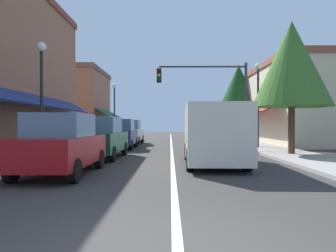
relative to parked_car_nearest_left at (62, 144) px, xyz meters
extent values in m
plane|color=#33302D|center=(3.24, 12.27, -0.88)|extent=(80.00, 80.00, 0.00)
cube|color=#A39E99|center=(-2.26, 12.27, -0.82)|extent=(2.60, 56.00, 0.12)
cube|color=gray|center=(8.74, 12.27, -0.82)|extent=(2.60, 56.00, 0.12)
cube|color=silver|center=(3.24, 12.27, -0.88)|extent=(0.14, 52.00, 0.01)
cube|color=slate|center=(-3.62, 6.27, 0.52)|extent=(0.08, 10.64, 1.80)
cube|color=navy|center=(-3.01, 6.27, 1.72)|extent=(1.27, 11.76, 0.73)
cube|color=slate|center=(-3.62, 9.35, 5.01)|extent=(0.08, 1.10, 1.30)
cube|color=beige|center=(12.22, 14.27, 1.93)|extent=(4.36, 10.00, 5.62)
cube|color=brown|center=(12.22, 14.27, 4.94)|extent=(4.56, 10.20, 0.40)
cube|color=slate|center=(10.10, 14.27, 0.52)|extent=(0.08, 7.60, 1.80)
cube|color=maroon|center=(9.49, 14.27, 1.72)|extent=(1.27, 8.40, 0.73)
cube|color=slate|center=(10.10, 12.07, 3.17)|extent=(0.08, 1.10, 1.30)
cube|color=slate|center=(10.10, 16.47, 3.17)|extent=(0.08, 1.10, 1.30)
cube|color=#8E5B42|center=(-5.80, 22.27, 2.34)|extent=(4.49, 8.00, 6.44)
cube|color=brown|center=(-5.80, 22.27, 5.76)|extent=(4.69, 8.20, 0.40)
cube|color=slate|center=(-3.62, 22.27, 0.52)|extent=(0.08, 6.08, 1.80)
cube|color=#194C2D|center=(-3.01, 22.27, 1.72)|extent=(1.27, 6.72, 0.73)
cube|color=slate|center=(-3.62, 20.51, 3.76)|extent=(0.08, 1.10, 1.30)
cube|color=slate|center=(-3.62, 24.03, 3.76)|extent=(0.08, 1.10, 1.30)
cube|color=maroon|center=(0.00, 0.03, -0.17)|extent=(1.75, 4.11, 0.80)
cube|color=slate|center=(0.00, -0.07, 0.56)|extent=(1.53, 2.01, 0.66)
cylinder|color=black|center=(-0.78, 1.38, -0.57)|extent=(0.20, 0.62, 0.62)
cylinder|color=black|center=(0.80, 1.37, -0.57)|extent=(0.20, 0.62, 0.62)
cylinder|color=black|center=(-0.80, -1.32, -0.57)|extent=(0.20, 0.62, 0.62)
cylinder|color=black|center=(0.78, -1.33, -0.57)|extent=(0.20, 0.62, 0.62)
cube|color=#0F4C33|center=(0.16, 4.44, -0.17)|extent=(1.83, 4.14, 0.80)
cube|color=slate|center=(0.16, 4.34, 0.56)|extent=(1.57, 2.04, 0.66)
cylinder|color=black|center=(-0.59, 5.81, -0.57)|extent=(0.22, 0.63, 0.62)
cylinder|color=black|center=(0.99, 5.77, -0.57)|extent=(0.22, 0.63, 0.62)
cylinder|color=black|center=(-0.66, 3.11, -0.57)|extent=(0.22, 0.63, 0.62)
cylinder|color=black|center=(0.92, 3.06, -0.57)|extent=(0.22, 0.63, 0.62)
cube|color=navy|center=(0.16, 9.77, -0.17)|extent=(1.76, 4.12, 0.80)
cube|color=slate|center=(0.16, 9.67, 0.56)|extent=(1.54, 2.01, 0.66)
cylinder|color=black|center=(-0.64, 11.11, -0.57)|extent=(0.21, 0.62, 0.62)
cylinder|color=black|center=(0.94, 11.13, -0.57)|extent=(0.21, 0.62, 0.62)
cylinder|color=black|center=(-0.62, 8.41, -0.57)|extent=(0.21, 0.62, 0.62)
cylinder|color=black|center=(0.97, 8.42, -0.57)|extent=(0.21, 0.62, 0.62)
cube|color=silver|center=(0.15, 14.22, -0.17)|extent=(1.79, 4.13, 0.80)
cube|color=slate|center=(0.15, 14.12, 0.56)|extent=(1.55, 2.02, 0.66)
cylinder|color=black|center=(-0.62, 15.59, -0.57)|extent=(0.21, 0.62, 0.62)
cylinder|color=black|center=(0.96, 15.56, -0.57)|extent=(0.21, 0.62, 0.62)
cylinder|color=black|center=(-0.66, 12.88, -0.57)|extent=(0.21, 0.62, 0.62)
cylinder|color=black|center=(0.92, 12.86, -0.57)|extent=(0.21, 0.62, 0.62)
cube|color=beige|center=(4.70, 2.27, 0.29)|extent=(2.10, 5.05, 1.90)
cube|color=slate|center=(4.77, 4.66, 0.72)|extent=(1.73, 0.32, 0.84)
cube|color=black|center=(4.78, 4.84, -0.40)|extent=(1.87, 0.25, 0.24)
cylinder|color=black|center=(3.87, 3.84, -0.52)|extent=(0.26, 0.73, 0.72)
cylinder|color=black|center=(5.63, 3.79, -0.52)|extent=(0.26, 0.73, 0.72)
cylinder|color=black|center=(3.78, 0.74, -0.52)|extent=(0.26, 0.73, 0.72)
cylinder|color=black|center=(5.54, 0.69, -0.52)|extent=(0.26, 0.73, 0.72)
cylinder|color=#333333|center=(8.04, 11.29, 1.84)|extent=(0.18, 0.18, 5.43)
cylinder|color=#333333|center=(5.24, 11.29, 4.30)|extent=(5.59, 0.12, 0.12)
cube|color=black|center=(2.45, 11.11, 3.70)|extent=(0.30, 0.24, 0.90)
sphere|color=#420F0F|center=(2.45, 10.98, 3.98)|extent=(0.20, 0.20, 0.20)
sphere|color=yellow|center=(2.45, 10.98, 3.70)|extent=(0.20, 0.20, 0.20)
sphere|color=#0C3316|center=(2.45, 10.98, 3.42)|extent=(0.20, 0.20, 0.20)
cylinder|color=black|center=(-1.74, 2.86, 1.24)|extent=(0.12, 0.12, 4.23)
sphere|color=white|center=(-1.74, 2.86, 3.53)|extent=(0.36, 0.36, 0.36)
cylinder|color=black|center=(8.30, 9.41, 1.46)|extent=(0.12, 0.12, 4.68)
sphere|color=white|center=(8.30, 9.41, 3.98)|extent=(0.36, 0.36, 0.36)
cylinder|color=black|center=(-1.74, 18.62, 1.46)|extent=(0.12, 0.12, 4.68)
sphere|color=white|center=(-1.74, 18.62, 3.99)|extent=(0.36, 0.36, 0.36)
cylinder|color=#4C331E|center=(8.74, 5.44, 0.53)|extent=(0.30, 0.30, 2.81)
cone|color=#386626|center=(8.74, 5.44, 3.37)|extent=(3.59, 3.59, 3.95)
cylinder|color=#4C331E|center=(9.41, 19.83, 0.88)|extent=(0.30, 0.30, 3.51)
cone|color=#19471E|center=(9.41, 19.83, 4.07)|extent=(3.58, 3.58, 3.94)
camera|label=1|loc=(3.15, -9.18, 0.59)|focal=33.94mm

